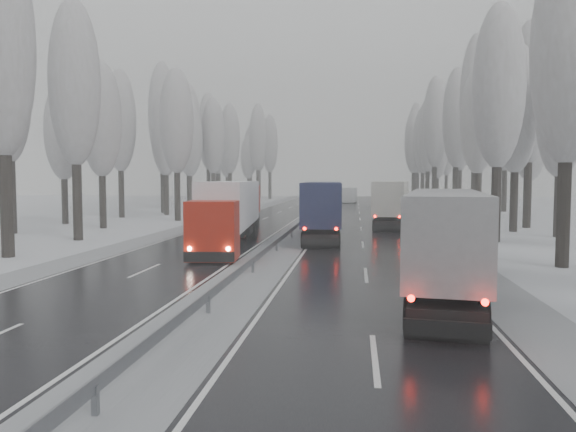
% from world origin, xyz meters
% --- Properties ---
extents(ground, '(260.00, 260.00, 0.00)m').
position_xyz_m(ground, '(0.00, 0.00, 0.00)').
color(ground, silver).
rests_on(ground, ground).
extents(carriageway_right, '(7.50, 200.00, 0.03)m').
position_xyz_m(carriageway_right, '(5.25, 30.00, 0.01)').
color(carriageway_right, black).
rests_on(carriageway_right, ground).
extents(carriageway_left, '(7.50, 200.00, 0.03)m').
position_xyz_m(carriageway_left, '(-5.25, 30.00, 0.01)').
color(carriageway_left, black).
rests_on(carriageway_left, ground).
extents(median_slush, '(3.00, 200.00, 0.04)m').
position_xyz_m(median_slush, '(0.00, 30.00, 0.02)').
color(median_slush, '#93959A').
rests_on(median_slush, ground).
extents(shoulder_right, '(2.40, 200.00, 0.04)m').
position_xyz_m(shoulder_right, '(10.20, 30.00, 0.02)').
color(shoulder_right, '#93959A').
rests_on(shoulder_right, ground).
extents(shoulder_left, '(2.40, 200.00, 0.04)m').
position_xyz_m(shoulder_left, '(-10.20, 30.00, 0.02)').
color(shoulder_left, '#93959A').
rests_on(shoulder_left, ground).
extents(median_guardrail, '(0.12, 200.00, 0.76)m').
position_xyz_m(median_guardrail, '(0.00, 29.99, 0.60)').
color(median_guardrail, slate).
rests_on(median_guardrail, ground).
extents(tree_16, '(3.60, 3.60, 16.53)m').
position_xyz_m(tree_16, '(15.04, 15.67, 10.67)').
color(tree_16, black).
rests_on(tree_16, ground).
extents(tree_18, '(3.60, 3.60, 16.58)m').
position_xyz_m(tree_18, '(14.51, 27.03, 10.70)').
color(tree_18, black).
rests_on(tree_18, ground).
extents(tree_19, '(3.60, 3.60, 14.57)m').
position_xyz_m(tree_19, '(20.02, 31.03, 9.42)').
color(tree_19, black).
rests_on(tree_19, ground).
extents(tree_20, '(3.60, 3.60, 15.71)m').
position_xyz_m(tree_20, '(17.90, 35.17, 10.14)').
color(tree_20, black).
rests_on(tree_20, ground).
extents(tree_21, '(3.60, 3.60, 18.62)m').
position_xyz_m(tree_21, '(20.12, 39.17, 12.00)').
color(tree_21, black).
rests_on(tree_21, ground).
extents(tree_22, '(3.60, 3.60, 15.86)m').
position_xyz_m(tree_22, '(17.02, 45.60, 10.24)').
color(tree_22, black).
rests_on(tree_22, ground).
extents(tree_23, '(3.60, 3.60, 13.55)m').
position_xyz_m(tree_23, '(23.31, 49.60, 8.77)').
color(tree_23, black).
rests_on(tree_23, ground).
extents(tree_24, '(3.60, 3.60, 20.49)m').
position_xyz_m(tree_24, '(17.90, 51.02, 13.19)').
color(tree_24, black).
rests_on(tree_24, ground).
extents(tree_25, '(3.60, 3.60, 19.44)m').
position_xyz_m(tree_25, '(24.81, 55.02, 12.52)').
color(tree_25, black).
rests_on(tree_25, ground).
extents(tree_26, '(3.60, 3.60, 18.78)m').
position_xyz_m(tree_26, '(17.56, 61.27, 12.10)').
color(tree_26, black).
rests_on(tree_26, ground).
extents(tree_27, '(3.60, 3.60, 17.62)m').
position_xyz_m(tree_27, '(24.72, 65.27, 11.36)').
color(tree_27, black).
rests_on(tree_27, ground).
extents(tree_28, '(3.60, 3.60, 19.62)m').
position_xyz_m(tree_28, '(16.34, 71.95, 12.64)').
color(tree_28, black).
rests_on(tree_28, ground).
extents(tree_29, '(3.60, 3.60, 18.11)m').
position_xyz_m(tree_29, '(23.71, 75.95, 11.67)').
color(tree_29, black).
rests_on(tree_29, ground).
extents(tree_30, '(3.60, 3.60, 17.86)m').
position_xyz_m(tree_30, '(16.56, 81.70, 11.52)').
color(tree_30, black).
rests_on(tree_30, ground).
extents(tree_31, '(3.60, 3.60, 18.58)m').
position_xyz_m(tree_31, '(22.48, 85.70, 11.97)').
color(tree_31, black).
rests_on(tree_31, ground).
extents(tree_32, '(3.60, 3.60, 17.33)m').
position_xyz_m(tree_32, '(16.63, 89.21, 11.18)').
color(tree_32, black).
rests_on(tree_32, ground).
extents(tree_33, '(3.60, 3.60, 14.33)m').
position_xyz_m(tree_33, '(19.77, 93.21, 9.26)').
color(tree_33, black).
rests_on(tree_33, ground).
extents(tree_34, '(3.60, 3.60, 17.63)m').
position_xyz_m(tree_34, '(15.73, 96.32, 11.37)').
color(tree_34, black).
rests_on(tree_34, ground).
extents(tree_35, '(3.60, 3.60, 18.25)m').
position_xyz_m(tree_35, '(24.94, 100.32, 11.77)').
color(tree_35, black).
rests_on(tree_35, ground).
extents(tree_36, '(3.60, 3.60, 20.23)m').
position_xyz_m(tree_36, '(17.04, 106.16, 13.02)').
color(tree_36, black).
rests_on(tree_36, ground).
extents(tree_37, '(3.60, 3.60, 16.37)m').
position_xyz_m(tree_37, '(24.02, 110.16, 10.56)').
color(tree_37, black).
rests_on(tree_37, ground).
extents(tree_38, '(3.60, 3.60, 17.97)m').
position_xyz_m(tree_38, '(18.73, 116.73, 11.59)').
color(tree_38, black).
rests_on(tree_38, ground).
extents(tree_39, '(3.60, 3.60, 16.19)m').
position_xyz_m(tree_39, '(21.55, 120.73, 10.45)').
color(tree_39, black).
rests_on(tree_39, ground).
extents(tree_56, '(3.60, 3.60, 18.12)m').
position_xyz_m(tree_56, '(-14.71, 15.70, 11.68)').
color(tree_56, black).
rests_on(tree_56, ground).
extents(tree_58, '(3.60, 3.60, 17.21)m').
position_xyz_m(tree_58, '(-15.13, 24.57, 11.10)').
color(tree_58, black).
rests_on(tree_58, ground).
extents(tree_59, '(3.60, 3.60, 18.41)m').
position_xyz_m(tree_59, '(-22.80, 28.57, 11.87)').
color(tree_59, black).
rests_on(tree_59, ground).
extents(tree_60, '(3.60, 3.60, 14.84)m').
position_xyz_m(tree_60, '(-17.75, 34.20, 9.59)').
color(tree_60, black).
rests_on(tree_60, ground).
extents(tree_61, '(3.60, 3.60, 13.95)m').
position_xyz_m(tree_61, '(-23.52, 38.20, 9.02)').
color(tree_61, black).
rests_on(tree_61, ground).
extents(tree_62, '(3.60, 3.60, 16.04)m').
position_xyz_m(tree_62, '(-13.94, 43.73, 10.36)').
color(tree_62, black).
rests_on(tree_62, ground).
extents(tree_63, '(3.60, 3.60, 16.88)m').
position_xyz_m(tree_63, '(-21.85, 47.73, 10.89)').
color(tree_63, black).
rests_on(tree_63, ground).
extents(tree_64, '(3.60, 3.60, 15.42)m').
position_xyz_m(tree_64, '(-18.26, 52.71, 9.96)').
color(tree_64, black).
rests_on(tree_64, ground).
extents(tree_65, '(3.60, 3.60, 19.48)m').
position_xyz_m(tree_65, '(-20.05, 56.71, 12.55)').
color(tree_65, black).
rests_on(tree_65, ground).
extents(tree_66, '(3.60, 3.60, 15.23)m').
position_xyz_m(tree_66, '(-18.16, 62.35, 9.84)').
color(tree_66, black).
rests_on(tree_66, ground).
extents(tree_67, '(3.60, 3.60, 17.09)m').
position_xyz_m(tree_67, '(-19.54, 66.35, 11.03)').
color(tree_67, black).
rests_on(tree_67, ground).
extents(tree_68, '(3.60, 3.60, 16.65)m').
position_xyz_m(tree_68, '(-16.58, 69.11, 10.75)').
color(tree_68, black).
rests_on(tree_68, ground).
extents(tree_69, '(3.60, 3.60, 19.35)m').
position_xyz_m(tree_69, '(-21.42, 73.11, 12.46)').
color(tree_69, black).
rests_on(tree_69, ground).
extents(tree_70, '(3.60, 3.60, 17.09)m').
position_xyz_m(tree_70, '(-16.33, 79.19, 11.03)').
color(tree_70, black).
rests_on(tree_70, ground).
extents(tree_71, '(3.60, 3.60, 19.61)m').
position_xyz_m(tree_71, '(-21.09, 83.19, 12.63)').
color(tree_71, black).
rests_on(tree_71, ground).
extents(tree_72, '(3.60, 3.60, 15.11)m').
position_xyz_m(tree_72, '(-18.93, 88.54, 9.76)').
color(tree_72, black).
rests_on(tree_72, ground).
extents(tree_73, '(3.60, 3.60, 17.22)m').
position_xyz_m(tree_73, '(-21.82, 92.54, 11.11)').
color(tree_73, black).
rests_on(tree_73, ground).
extents(tree_74, '(3.60, 3.60, 19.68)m').
position_xyz_m(tree_74, '(-15.07, 99.33, 12.67)').
color(tree_74, black).
rests_on(tree_74, ground).
extents(tree_75, '(3.60, 3.60, 18.60)m').
position_xyz_m(tree_75, '(-24.20, 103.33, 11.99)').
color(tree_75, black).
rests_on(tree_75, ground).
extents(tree_76, '(3.60, 3.60, 18.55)m').
position_xyz_m(tree_76, '(-14.05, 108.72, 11.95)').
color(tree_76, black).
rests_on(tree_76, ground).
extents(tree_77, '(3.60, 3.60, 14.32)m').
position_xyz_m(tree_77, '(-19.66, 112.72, 9.26)').
color(tree_77, black).
rests_on(tree_77, ground).
extents(tree_78, '(3.60, 3.60, 19.55)m').
position_xyz_m(tree_78, '(-17.56, 115.31, 12.59)').
color(tree_78, black).
rests_on(tree_78, ground).
extents(tree_79, '(3.60, 3.60, 17.07)m').
position_xyz_m(tree_79, '(-20.33, 119.31, 11.01)').
color(tree_79, black).
rests_on(tree_79, ground).
extents(truck_grey_tarp, '(4.50, 15.51, 3.94)m').
position_xyz_m(truck_grey_tarp, '(8.19, 8.62, 2.30)').
color(truck_grey_tarp, '#424246').
rests_on(truck_grey_tarp, ground).
extents(truck_blue_box, '(3.23, 16.33, 4.16)m').
position_xyz_m(truck_blue_box, '(2.30, 28.18, 2.43)').
color(truck_blue_box, navy).
rests_on(truck_blue_box, ground).
extents(truck_cream_box, '(4.44, 16.48, 4.19)m').
position_xyz_m(truck_cream_box, '(8.19, 39.76, 2.45)').
color(truck_cream_box, '#ACA998').
rests_on(truck_cream_box, ground).
extents(box_truck_distant, '(2.77, 7.72, 2.84)m').
position_xyz_m(box_truck_distant, '(3.65, 90.13, 1.45)').
color(box_truck_distant, silver).
rests_on(box_truck_distant, ground).
extents(truck_red_white, '(4.15, 16.67, 4.24)m').
position_xyz_m(truck_red_white, '(-3.38, 21.94, 2.47)').
color(truck_red_white, '#A71709').
rests_on(truck_red_white, ground).
extents(truck_red_red, '(3.67, 14.90, 3.79)m').
position_xyz_m(truck_red_red, '(-5.13, 33.85, 2.21)').
color(truck_red_red, red).
rests_on(truck_red_red, ground).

